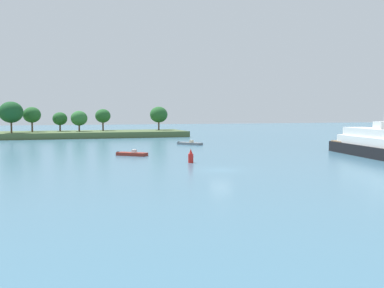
{
  "coord_description": "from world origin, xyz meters",
  "views": [
    {
      "loc": [
        -20.63,
        -51.71,
        6.92
      ],
      "look_at": [
        5.37,
        27.12,
        1.2
      ],
      "focal_mm": 44.2,
      "sensor_mm": 36.0,
      "label": 1
    }
  ],
  "objects_px": {
    "white_riverboat": "(374,144)",
    "channel_buoy_red": "(191,157)",
    "fishing_skiff": "(190,143)",
    "small_motorboat": "(132,154)"
  },
  "relations": [
    {
      "from": "fishing_skiff",
      "to": "white_riverboat",
      "type": "relative_size",
      "value": 0.25
    },
    {
      "from": "white_riverboat",
      "to": "small_motorboat",
      "type": "height_order",
      "value": "white_riverboat"
    },
    {
      "from": "white_riverboat",
      "to": "fishing_skiff",
      "type": "bearing_deg",
      "value": 120.18
    },
    {
      "from": "small_motorboat",
      "to": "fishing_skiff",
      "type": "bearing_deg",
      "value": 51.48
    },
    {
      "from": "fishing_skiff",
      "to": "white_riverboat",
      "type": "height_order",
      "value": "white_riverboat"
    },
    {
      "from": "fishing_skiff",
      "to": "channel_buoy_red",
      "type": "bearing_deg",
      "value": -107.77
    },
    {
      "from": "white_riverboat",
      "to": "channel_buoy_red",
      "type": "relative_size",
      "value": 11.63
    },
    {
      "from": "channel_buoy_red",
      "to": "small_motorboat",
      "type": "bearing_deg",
      "value": 113.58
    },
    {
      "from": "white_riverboat",
      "to": "small_motorboat",
      "type": "bearing_deg",
      "value": 160.1
    },
    {
      "from": "channel_buoy_red",
      "to": "fishing_skiff",
      "type": "bearing_deg",
      "value": 72.23
    }
  ]
}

